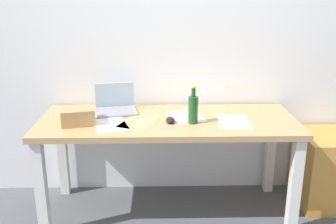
{
  "coord_description": "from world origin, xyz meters",
  "views": [
    {
      "loc": [
        -0.06,
        -2.55,
        1.6
      ],
      "look_at": [
        0.0,
        0.0,
        0.79
      ],
      "focal_mm": 40.76,
      "sensor_mm": 36.0,
      "label": 1
    }
  ],
  "objects_px": {
    "filing_cabinet": "(324,169)",
    "desk": "(168,132)",
    "cardboard_box": "(78,116)",
    "computer_mouse": "(170,120)",
    "laptop_left": "(116,106)",
    "beer_bottle": "(193,109)"
  },
  "relations": [
    {
      "from": "beer_bottle",
      "to": "computer_mouse",
      "type": "height_order",
      "value": "beer_bottle"
    },
    {
      "from": "computer_mouse",
      "to": "filing_cabinet",
      "type": "distance_m",
      "value": 1.31
    },
    {
      "from": "cardboard_box",
      "to": "filing_cabinet",
      "type": "relative_size",
      "value": 0.39
    },
    {
      "from": "laptop_left",
      "to": "computer_mouse",
      "type": "bearing_deg",
      "value": -32.94
    },
    {
      "from": "laptop_left",
      "to": "computer_mouse",
      "type": "relative_size",
      "value": 3.35
    },
    {
      "from": "laptop_left",
      "to": "beer_bottle",
      "type": "xyz_separation_m",
      "value": [
        0.55,
        -0.27,
        0.06
      ]
    },
    {
      "from": "beer_bottle",
      "to": "computer_mouse",
      "type": "xyz_separation_m",
      "value": [
        -0.15,
        0.01,
        -0.08
      ]
    },
    {
      "from": "beer_bottle",
      "to": "filing_cabinet",
      "type": "bearing_deg",
      "value": 10.69
    },
    {
      "from": "computer_mouse",
      "to": "laptop_left",
      "type": "bearing_deg",
      "value": 144.77
    },
    {
      "from": "filing_cabinet",
      "to": "cardboard_box",
      "type": "bearing_deg",
      "value": -173.96
    },
    {
      "from": "computer_mouse",
      "to": "filing_cabinet",
      "type": "relative_size",
      "value": 0.18
    },
    {
      "from": "cardboard_box",
      "to": "filing_cabinet",
      "type": "height_order",
      "value": "cardboard_box"
    },
    {
      "from": "desk",
      "to": "filing_cabinet",
      "type": "relative_size",
      "value": 3.2
    },
    {
      "from": "desk",
      "to": "filing_cabinet",
      "type": "xyz_separation_m",
      "value": [
        1.22,
        0.11,
        -0.36
      ]
    },
    {
      "from": "desk",
      "to": "computer_mouse",
      "type": "xyz_separation_m",
      "value": [
        0.01,
        -0.08,
        0.12
      ]
    },
    {
      "from": "filing_cabinet",
      "to": "desk",
      "type": "bearing_deg",
      "value": -175.01
    },
    {
      "from": "computer_mouse",
      "to": "desk",
      "type": "bearing_deg",
      "value": 97.23
    },
    {
      "from": "beer_bottle",
      "to": "desk",
      "type": "bearing_deg",
      "value": 151.29
    },
    {
      "from": "desk",
      "to": "beer_bottle",
      "type": "height_order",
      "value": "beer_bottle"
    },
    {
      "from": "laptop_left",
      "to": "filing_cabinet",
      "type": "relative_size",
      "value": 0.59
    },
    {
      "from": "desk",
      "to": "filing_cabinet",
      "type": "bearing_deg",
      "value": 4.99
    },
    {
      "from": "desk",
      "to": "cardboard_box",
      "type": "xyz_separation_m",
      "value": [
        -0.61,
        -0.09,
        0.15
      ]
    }
  ]
}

